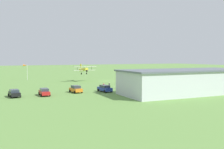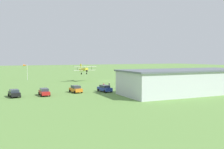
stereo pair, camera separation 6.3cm
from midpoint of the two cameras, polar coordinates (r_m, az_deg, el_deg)
The scene contains 13 objects.
ground_plane at distance 88.89m, azimuth -1.23°, elevation -1.42°, with size 400.00×400.00×0.00m, color #608C42.
hangar at distance 59.57m, azimuth 16.20°, elevation -1.50°, with size 30.37×13.02×5.45m.
biplane at distance 86.50m, azimuth -6.34°, elevation 1.17°, with size 7.93×6.96×3.57m.
car_blue at distance 60.00m, azimuth -1.63°, elevation -3.13°, with size 2.41×4.51×1.61m.
car_orange at distance 59.30m, azimuth -8.15°, elevation -3.24°, with size 2.33×4.23×1.66m.
car_red at distance 56.04m, azimuth -14.99°, elevation -3.78°, with size 1.99×4.59×1.56m.
car_black at distance 55.85m, azimuth -21.13°, elevation -3.92°, with size 2.33×4.34×1.57m.
person_by_parked_cars at distance 63.56m, azimuth -1.89°, elevation -2.71°, with size 0.42×0.42×1.76m.
person_near_hangar_door at distance 66.30m, azimuth -0.60°, elevation -2.50°, with size 0.49×0.49×1.63m.
person_crossing_taxiway at distance 79.63m, azimuth 16.75°, elevation -1.61°, with size 0.38×0.38×1.61m.
person_watching_takeoff at distance 65.86m, azimuth 1.89°, elevation -2.51°, with size 0.53×0.53×1.70m.
person_walking_on_apron at distance 68.94m, azimuth 3.93°, elevation -2.31°, with size 0.54×0.54×1.53m.
windsock at distance 97.14m, azimuth -18.89°, elevation 1.75°, with size 1.47×1.01×5.64m.
Camera 2 is at (36.45, 80.67, 8.08)m, focal length 40.59 mm.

